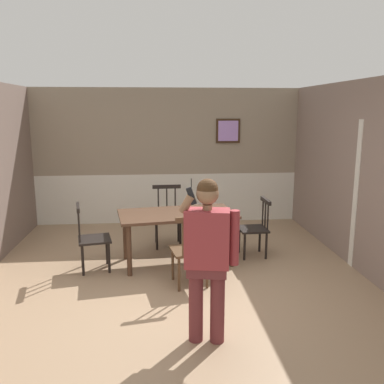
# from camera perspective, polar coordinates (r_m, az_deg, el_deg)

# --- Properties ---
(ground_plane) EXTENTS (7.22, 7.22, 0.00)m
(ground_plane) POSITION_cam_1_polar(r_m,az_deg,el_deg) (5.24, -2.21, -13.72)
(ground_plane) COLOR #9E7F60
(room_back_partition) EXTENTS (5.27, 0.17, 2.64)m
(room_back_partition) POSITION_cam_1_polar(r_m,az_deg,el_deg) (8.08, -3.42, 4.64)
(room_back_partition) COLOR gray
(room_back_partition) RESTS_ON ground_plane
(dining_table) EXTENTS (1.78, 1.10, 0.76)m
(dining_table) POSITION_cam_1_polar(r_m,az_deg,el_deg) (5.94, -2.09, -3.79)
(dining_table) COLOR #4C3323
(dining_table) RESTS_ON ground_plane
(chair_near_window) EXTENTS (0.49, 0.49, 0.99)m
(chair_near_window) POSITION_cam_1_polar(r_m,az_deg,el_deg) (6.77, -3.43, -3.53)
(chair_near_window) COLOR black
(chair_near_window) RESTS_ON ground_plane
(chair_by_doorway) EXTENTS (0.53, 0.53, 0.96)m
(chair_by_doorway) POSITION_cam_1_polar(r_m,az_deg,el_deg) (5.24, -0.24, -8.10)
(chair_by_doorway) COLOR #513823
(chair_by_doorway) RESTS_ON ground_plane
(chair_at_table_head) EXTENTS (0.44, 0.44, 0.90)m
(chair_at_table_head) POSITION_cam_1_polar(r_m,az_deg,el_deg) (6.35, 8.83, -4.98)
(chair_at_table_head) COLOR black
(chair_at_table_head) RESTS_ON ground_plane
(chair_opposite_corner) EXTENTS (0.52, 0.52, 0.95)m
(chair_opposite_corner) POSITION_cam_1_polar(r_m,az_deg,el_deg) (5.89, -13.87, -6.28)
(chair_opposite_corner) COLOR black
(chair_opposite_corner) RESTS_ON ground_plane
(person_figure) EXTENTS (0.57, 0.30, 1.62)m
(person_figure) POSITION_cam_1_polar(r_m,az_deg,el_deg) (3.87, 2.22, -8.29)
(person_figure) COLOR brown
(person_figure) RESTS_ON ground_plane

